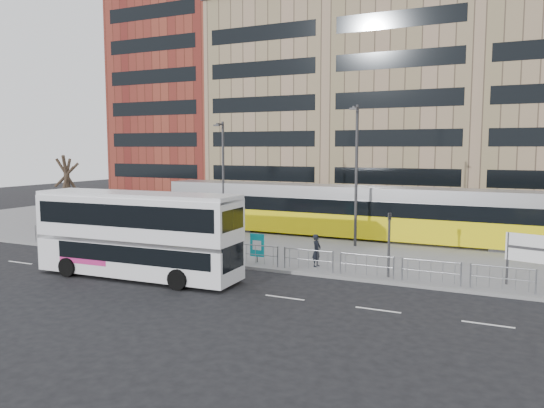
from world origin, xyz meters
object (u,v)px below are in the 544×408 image
at_px(station_sign, 530,251).
at_px(traffic_light_west, 128,215).
at_px(tram, 364,212).
at_px(ad_panel, 257,246).
at_px(lamp_post_west, 223,172).
at_px(pedestrian, 317,250).
at_px(bare_tree, 66,154).
at_px(lamp_post_east, 356,170).
at_px(double_decker_bus, 137,232).
at_px(traffic_light_east, 389,236).

relative_size(station_sign, traffic_light_west, 0.77).
relative_size(tram, ad_panel, 19.34).
relative_size(traffic_light_west, lamp_post_west, 0.38).
bearing_deg(pedestrian, lamp_post_west, 57.27).
distance_m(tram, pedestrian, 9.61).
bearing_deg(lamp_post_west, traffic_light_west, -104.95).
bearing_deg(bare_tree, traffic_light_west, -26.16).
distance_m(ad_panel, lamp_post_west, 11.85).
distance_m(station_sign, lamp_post_east, 12.09).
bearing_deg(traffic_light_west, double_decker_bus, -45.16).
xyz_separation_m(traffic_light_west, lamp_post_west, (2.15, 8.05, 2.43)).
distance_m(double_decker_bus, station_sign, 18.09).
bearing_deg(lamp_post_west, ad_panel, -50.18).
xyz_separation_m(pedestrian, lamp_post_west, (-10.52, 8.30, 3.56)).
height_order(double_decker_bus, tram, double_decker_bus).
bearing_deg(traffic_light_west, lamp_post_east, 26.60).
xyz_separation_m(ad_panel, traffic_light_west, (-9.40, 0.65, 1.06)).
bearing_deg(tram, pedestrian, -88.63).
height_order(ad_panel, traffic_light_east, traffic_light_east).
relative_size(pedestrian, lamp_post_east, 0.19).
relative_size(traffic_light_west, lamp_post_east, 0.35).
xyz_separation_m(ad_panel, traffic_light_east, (7.17, -0.24, 1.06)).
xyz_separation_m(traffic_light_west, traffic_light_east, (16.57, -0.89, 0.00)).
relative_size(station_sign, pedestrian, 1.41).
bearing_deg(traffic_light_west, pedestrian, -0.18).
bearing_deg(tram, lamp_post_west, -172.68).
bearing_deg(station_sign, double_decker_bus, -147.59).
xyz_separation_m(ad_panel, bare_tree, (-19.84, 5.78, 4.76)).
distance_m(traffic_light_west, traffic_light_east, 16.60).
relative_size(pedestrian, traffic_light_west, 0.55).
relative_size(tram, station_sign, 12.59).
height_order(ad_panel, traffic_light_west, traffic_light_west).
xyz_separation_m(station_sign, pedestrian, (-9.97, -0.08, -0.81)).
relative_size(tram, traffic_light_west, 9.71).
bearing_deg(ad_panel, double_decker_bus, -128.86).
distance_m(tram, bare_tree, 23.64).
bearing_deg(station_sign, pedestrian, -164.66).
bearing_deg(pedestrian, station_sign, -84.03).
bearing_deg(ad_panel, bare_tree, 163.81).
height_order(tram, lamp_post_east, lamp_post_east).
bearing_deg(double_decker_bus, ad_panel, 48.55).
distance_m(traffic_light_west, lamp_post_east, 14.51).
distance_m(traffic_light_west, lamp_post_west, 8.68).
height_order(tram, pedestrian, tram).
bearing_deg(traffic_light_west, lamp_post_west, 76.00).
height_order(pedestrian, bare_tree, bare_tree).
bearing_deg(lamp_post_west, tram, 6.98).
distance_m(traffic_light_west, bare_tree, 12.20).
height_order(double_decker_bus, pedestrian, double_decker_bus).
bearing_deg(ad_panel, pedestrian, 7.05).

